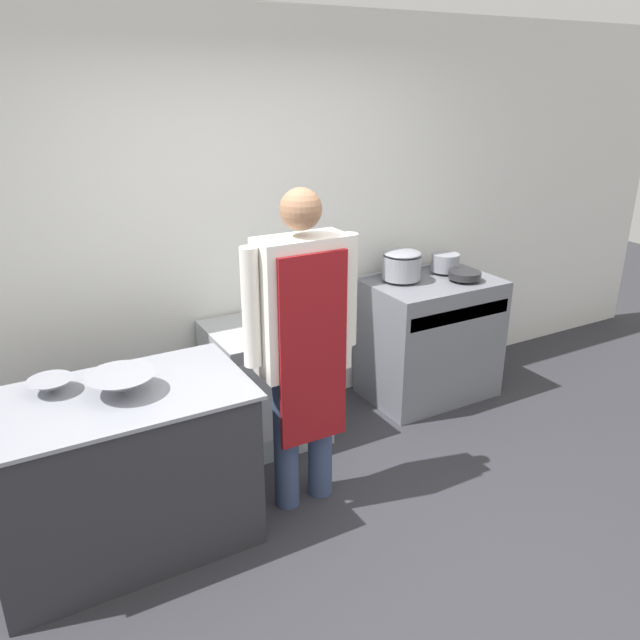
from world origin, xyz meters
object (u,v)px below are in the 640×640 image
object	(u,v)px
saute_pan	(465,275)
sauce_pot	(445,262)
stove	(430,338)
person_cook	(303,335)
stock_pot	(402,264)
fridge_unit	(266,383)
mixing_bowl	(121,384)

from	to	relation	value
saute_pan	sauce_pot	xyz separation A→B (m)	(0.00, 0.22, 0.04)
stove	saute_pan	size ratio (longest dim) A/B	4.04
person_cook	stock_pot	bearing A→B (deg)	33.17
stove	sauce_pot	distance (m)	0.58
stock_pot	sauce_pot	xyz separation A→B (m)	(0.40, -0.00, -0.04)
fridge_unit	mixing_bowl	xyz separation A→B (m)	(-1.01, -0.60, 0.52)
mixing_bowl	fridge_unit	bearing A→B (deg)	30.79
mixing_bowl	sauce_pot	size ratio (longest dim) A/B	1.58
fridge_unit	person_cook	distance (m)	0.96
fridge_unit	sauce_pot	distance (m)	1.64
mixing_bowl	stock_pot	world-z (taller)	stock_pot
fridge_unit	sauce_pot	bearing A→B (deg)	2.96
mixing_bowl	saute_pan	xyz separation A→B (m)	(2.54, 0.46, 0.04)
stock_pot	saute_pan	xyz separation A→B (m)	(0.40, -0.22, -0.08)
stove	fridge_unit	distance (m)	1.34
mixing_bowl	stock_pot	size ratio (longest dim) A/B	1.17
stove	stock_pot	size ratio (longest dim) A/B	3.39
stove	fridge_unit	bearing A→B (deg)	178.63
person_cook	stock_pot	distance (m)	1.46
fridge_unit	person_cook	xyz separation A→B (m)	(-0.10, -0.72, 0.62)
sauce_pot	saute_pan	bearing A→B (deg)	-90.00
fridge_unit	mixing_bowl	size ratio (longest dim) A/B	2.45
mixing_bowl	stove	bearing A→B (deg)	13.66
sauce_pot	person_cook	bearing A→B (deg)	-153.81
person_cook	stock_pot	size ratio (longest dim) A/B	6.40
stove	stock_pot	bearing A→B (deg)	152.45
stock_pot	mixing_bowl	bearing A→B (deg)	-162.30
fridge_unit	stock_pot	size ratio (longest dim) A/B	2.87
person_cook	mixing_bowl	distance (m)	0.93
person_cook	mixing_bowl	world-z (taller)	person_cook
fridge_unit	stock_pot	xyz separation A→B (m)	(1.13, 0.08, 0.63)
stock_pot	saute_pan	distance (m)	0.47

